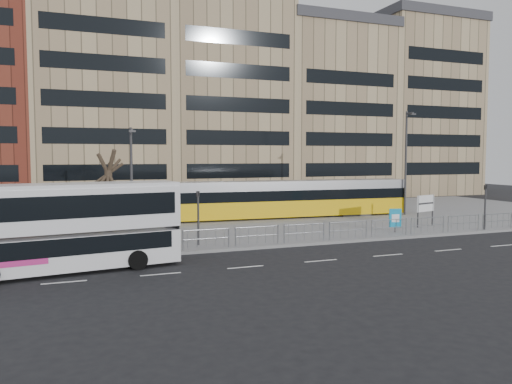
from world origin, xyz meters
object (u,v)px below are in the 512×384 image
object	(u,v)px
traffic_light_west	(198,211)
traffic_light_east	(485,201)
double_decker_bus	(66,224)
ad_panel	(395,218)
lamp_post_east	(406,159)
bare_tree	(108,148)
pedestrian	(148,225)
tram	(260,200)
station_sign	(426,205)
lamp_post_west	(132,173)

from	to	relation	value
traffic_light_west	traffic_light_east	distance (m)	20.02
double_decker_bus	ad_panel	bearing A→B (deg)	2.38
ad_panel	lamp_post_east	bearing A→B (deg)	62.17
lamp_post_east	bare_tree	size ratio (longest dim) A/B	1.17
pedestrian	traffic_light_west	size ratio (longest dim) A/B	0.58
tram	station_sign	xyz separation A→B (m)	(9.43, -8.61, 0.04)
tram	traffic_light_east	xyz separation A→B (m)	(12.25, -11.31, 0.45)
ad_panel	bare_tree	bearing A→B (deg)	-175.83
double_decker_bus	station_sign	size ratio (longest dim) A/B	4.50
ad_panel	traffic_light_west	distance (m)	13.51
tram	lamp_post_east	bearing A→B (deg)	-6.47
tram	ad_panel	distance (m)	11.64
pedestrian	lamp_post_west	bearing A→B (deg)	-19.09
station_sign	traffic_light_west	size ratio (longest dim) A/B	0.73
station_sign	traffic_light_west	distance (m)	17.23
double_decker_bus	lamp_post_east	bearing A→B (deg)	15.28
bare_tree	traffic_light_east	bearing A→B (deg)	-9.26
traffic_light_west	lamp_post_west	size ratio (longest dim) A/B	0.44
station_sign	pedestrian	size ratio (longest dim) A/B	1.25
double_decker_bus	traffic_light_west	world-z (taller)	double_decker_bus
station_sign	ad_panel	distance (m)	4.04
station_sign	lamp_post_west	bearing A→B (deg)	144.15
traffic_light_west	bare_tree	distance (m)	6.53
tram	ad_panel	xyz separation A→B (m)	(5.73, -10.11, -0.60)
traffic_light_west	lamp_post_east	world-z (taller)	lamp_post_east
traffic_light_west	traffic_light_east	xyz separation A→B (m)	(19.98, -1.20, 0.00)
pedestrian	lamp_post_east	distance (m)	23.74
pedestrian	lamp_post_west	world-z (taller)	lamp_post_west
ad_panel	traffic_light_west	bearing A→B (deg)	-167.01
lamp_post_east	station_sign	bearing A→B (deg)	-116.40
double_decker_bus	pedestrian	xyz separation A→B (m)	(4.60, 6.51, -1.11)
traffic_light_west	lamp_post_west	distance (m)	9.11
double_decker_bus	traffic_light_east	xyz separation A→B (m)	(27.01, 2.50, -0.04)
double_decker_bus	ad_panel	distance (m)	20.85
traffic_light_east	bare_tree	world-z (taller)	bare_tree
station_sign	ad_panel	size ratio (longest dim) A/B	1.44
bare_tree	station_sign	bearing A→B (deg)	-3.46
lamp_post_east	double_decker_bus	bearing A→B (deg)	-156.86
tram	pedestrian	distance (m)	12.52
traffic_light_east	lamp_post_east	distance (m)	9.66
double_decker_bus	ad_panel	xyz separation A→B (m)	(20.49, 3.70, -1.09)
station_sign	bare_tree	distance (m)	22.24
traffic_light_west	lamp_post_east	distance (m)	22.10
station_sign	traffic_light_east	world-z (taller)	traffic_light_east
tram	lamp_post_west	world-z (taller)	lamp_post_west
lamp_post_west	tram	bearing A→B (deg)	8.84
station_sign	ad_panel	bearing A→B (deg)	-174.35
tram	lamp_post_west	xyz separation A→B (m)	(-10.40, -1.62, 2.38)
traffic_light_west	lamp_post_east	size ratio (longest dim) A/B	0.35
double_decker_bus	traffic_light_east	world-z (taller)	double_decker_bus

